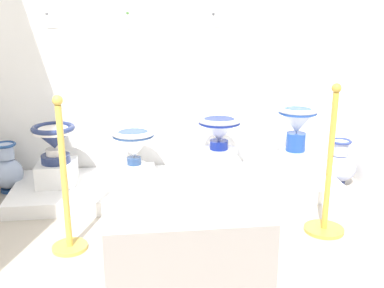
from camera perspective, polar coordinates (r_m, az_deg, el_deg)
name	(u,v)px	position (r m, az deg, el deg)	size (l,w,h in m)	color
display_platform	(178,186)	(3.86, -1.76, -5.21)	(2.65, 0.79, 0.11)	white
plinth_block_broad_patterned	(57,173)	(3.88, -16.39, -3.46)	(0.30, 0.32, 0.18)	white
antique_toilet_broad_patterned	(54,139)	(3.79, -16.75, 0.65)	(0.34, 0.34, 0.31)	navy
plinth_block_leftmost	(135,174)	(3.88, -7.13, -3.74)	(0.35, 0.40, 0.07)	white
antique_toilet_leftmost	(133,144)	(3.80, -7.27, 0.04)	(0.36, 0.36, 0.35)	white
plinth_block_slender_white	(219,166)	(3.92, 3.31, -2.68)	(0.32, 0.32, 0.17)	white
antique_toilet_slender_white	(219,131)	(3.83, 3.38, 1.56)	(0.37, 0.37, 0.34)	#ACB2D5
plinth_block_tall_cobalt	(294,166)	(3.97, 12.53, -2.70)	(0.29, 0.30, 0.18)	white
antique_toilet_tall_cobalt	(297,124)	(3.87, 12.87, 2.47)	(0.33, 0.33, 0.42)	#ABB7D3
info_placard_first	(51,19)	(4.03, -17.07, 14.61)	(0.10, 0.01, 0.13)	white
info_placard_second	(131,19)	(3.97, -7.54, 15.16)	(0.09, 0.01, 0.15)	white
info_placard_third	(217,19)	(4.04, 3.09, 15.22)	(0.10, 0.01, 0.13)	white
decorative_vase_companion	(8,170)	(4.12, -21.90, -3.04)	(0.25, 0.25, 0.42)	navy
decorative_vase_spare	(338,165)	(4.19, 17.70, -2.53)	(0.30, 0.30, 0.40)	navy
stanchion_post_near_left	(66,201)	(2.98, -15.34, -6.87)	(0.23, 0.23, 1.00)	gold
stanchion_post_near_right	(327,192)	(3.25, 16.41, -5.73)	(0.27, 0.27, 1.03)	#B99137
museum_bench	(189,248)	(2.62, -0.36, -12.80)	(0.91, 0.36, 0.40)	gray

